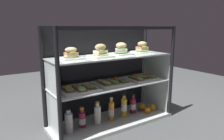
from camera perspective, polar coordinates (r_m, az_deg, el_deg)
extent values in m
cube|color=#434746|center=(2.25, 0.00, -14.13)|extent=(6.00, 6.00, 0.02)
cube|color=#BBBEBC|center=(2.24, 0.00, -13.50)|extent=(1.27, 0.46, 0.03)
cylinder|color=black|center=(1.64, -14.12, -5.84)|extent=(0.03, 0.03, 0.97)
cylinder|color=black|center=(2.33, 15.67, -0.75)|extent=(0.03, 0.03, 0.97)
cylinder|color=black|center=(2.03, -18.13, -2.72)|extent=(0.03, 0.03, 0.97)
cylinder|color=black|center=(2.62, 8.72, 0.87)|extent=(0.03, 0.03, 0.97)
cube|color=black|center=(1.86, 3.66, 11.21)|extent=(1.23, 0.03, 0.03)
cube|color=black|center=(2.27, -3.13, -0.23)|extent=(1.20, 0.01, 0.94)
cube|color=silver|center=(1.92, -15.28, -11.77)|extent=(0.01, 0.39, 0.37)
cube|color=silver|center=(2.52, 11.41, -5.94)|extent=(0.01, 0.39, 0.37)
cube|color=silver|center=(2.10, 0.00, -3.87)|extent=(1.21, 0.40, 0.01)
cube|color=silver|center=(1.82, -15.83, -2.23)|extent=(0.01, 0.39, 0.27)
cube|color=silver|center=(2.45, 11.71, 1.42)|extent=(0.01, 0.39, 0.27)
cube|color=silver|center=(2.05, 0.00, 3.68)|extent=(1.21, 0.40, 0.01)
cube|color=white|center=(1.88, -10.91, 3.13)|extent=(0.18, 0.18, 0.01)
ellipsoid|color=#79A752|center=(1.87, -10.92, 3.58)|extent=(0.14, 0.12, 0.02)
cube|color=#E4BC87|center=(1.87, -10.94, 3.92)|extent=(0.10, 0.09, 0.02)
cube|color=tan|center=(1.87, -10.96, 4.43)|extent=(0.11, 0.09, 0.01)
ellipsoid|color=#7CB33C|center=(1.83, -10.51, 4.67)|extent=(0.06, 0.03, 0.02)
ellipsoid|color=tan|center=(1.87, -10.99, 5.37)|extent=(0.11, 0.09, 0.05)
cube|color=white|center=(1.96, -3.08, 3.72)|extent=(0.20, 0.20, 0.02)
ellipsoid|color=#96D36A|center=(1.96, -3.09, 4.16)|extent=(0.15, 0.13, 0.01)
cube|color=#D7B476|center=(1.95, -3.09, 4.46)|extent=(0.13, 0.10, 0.02)
cube|color=beige|center=(1.95, -3.10, 5.03)|extent=(0.14, 0.10, 0.02)
ellipsoid|color=#79AA47|center=(1.92, -2.62, 5.37)|extent=(0.08, 0.05, 0.02)
ellipsoid|color=tan|center=(1.95, -3.11, 6.19)|extent=(0.14, 0.10, 0.06)
cube|color=white|center=(2.15, 2.47, 4.38)|extent=(0.20, 0.20, 0.01)
ellipsoid|color=#53834A|center=(2.15, 2.47, 4.83)|extent=(0.16, 0.13, 0.02)
cube|color=#E1C783|center=(2.14, 2.48, 5.10)|extent=(0.13, 0.12, 0.02)
cube|color=beige|center=(2.14, 2.48, 5.57)|extent=(0.13, 0.13, 0.02)
ellipsoid|color=#4D8946|center=(2.11, 3.12, 5.83)|extent=(0.07, 0.05, 0.02)
ellipsoid|color=tan|center=(2.14, 2.49, 6.62)|extent=(0.14, 0.13, 0.06)
cube|color=white|center=(2.33, 8.06, 4.85)|extent=(0.18, 0.18, 0.02)
ellipsoid|color=#64B34F|center=(2.33, 8.07, 5.28)|extent=(0.15, 0.13, 0.02)
cube|color=tan|center=(2.33, 8.08, 5.55)|extent=(0.11, 0.09, 0.02)
cube|color=#DD7C73|center=(2.32, 8.09, 6.02)|extent=(0.11, 0.09, 0.02)
ellipsoid|color=#9ACC60|center=(2.29, 8.76, 6.28)|extent=(0.06, 0.03, 0.02)
ellipsoid|color=tan|center=(2.32, 8.12, 6.95)|extent=(0.11, 0.09, 0.06)
cube|color=white|center=(1.90, -9.04, -5.26)|extent=(0.33, 0.28, 0.02)
cube|color=brown|center=(1.88, -11.95, -5.08)|extent=(0.08, 0.19, 0.01)
ellipsoid|color=#8FB860|center=(1.83, -11.32, -5.13)|extent=(0.09, 0.11, 0.03)
ellipsoid|color=#E19C7C|center=(1.88, -11.97, -4.66)|extent=(0.06, 0.15, 0.02)
cylinder|color=yellow|center=(1.86, -11.59, -4.48)|extent=(0.07, 0.07, 0.02)
cube|color=brown|center=(1.90, -8.96, -4.86)|extent=(0.08, 0.21, 0.01)
ellipsoid|color=#9FD36A|center=(1.84, -8.14, -4.96)|extent=(0.09, 0.12, 0.03)
ellipsoid|color=#E59482|center=(1.89, -8.98, -4.47)|extent=(0.06, 0.17, 0.01)
cylinder|color=#EBDF49|center=(1.90, -9.06, -4.10)|extent=(0.06, 0.06, 0.02)
cube|color=brown|center=(1.93, -6.36, -4.52)|extent=(0.08, 0.19, 0.01)
ellipsoid|color=#70A653|center=(1.88, -5.58, -4.59)|extent=(0.09, 0.11, 0.04)
ellipsoid|color=#E09D84|center=(1.93, -6.37, -4.17)|extent=(0.06, 0.15, 0.01)
cylinder|color=yellow|center=(1.91, -6.01, -4.03)|extent=(0.04, 0.04, 0.01)
cube|color=white|center=(2.09, 0.12, -3.59)|extent=(0.33, 0.28, 0.02)
cube|color=brown|center=(2.06, -2.34, -3.37)|extent=(0.08, 0.21, 0.01)
ellipsoid|color=#99D570|center=(2.01, -1.43, -3.39)|extent=(0.08, 0.11, 0.03)
ellipsoid|color=#EA9682|center=(2.06, -2.34, -2.98)|extent=(0.06, 0.16, 0.01)
cylinder|color=orange|center=(2.08, -2.38, -2.56)|extent=(0.05, 0.05, 0.02)
cube|color=brown|center=(2.10, -0.06, -3.12)|extent=(0.08, 0.20, 0.01)
ellipsoid|color=#8DC55F|center=(2.05, 0.85, -3.15)|extent=(0.08, 0.11, 0.02)
ellipsoid|color=#F2917E|center=(2.10, -0.06, -2.79)|extent=(0.06, 0.16, 0.01)
cylinder|color=orange|center=(2.10, -0.03, -2.48)|extent=(0.05, 0.05, 0.02)
cube|color=brown|center=(2.15, 2.11, -2.80)|extent=(0.08, 0.21, 0.01)
ellipsoid|color=#5C824B|center=(2.10, 3.11, -2.83)|extent=(0.09, 0.12, 0.03)
ellipsoid|color=#F4A582|center=(2.15, 2.11, -2.46)|extent=(0.06, 0.17, 0.01)
cylinder|color=orange|center=(2.16, 1.63, -2.11)|extent=(0.05, 0.05, 0.03)
cube|color=white|center=(2.31, 7.94, -2.25)|extent=(0.33, 0.28, 0.01)
cube|color=brown|center=(2.25, 6.48, -2.26)|extent=(0.08, 0.18, 0.01)
ellipsoid|color=#88B363|center=(2.20, 7.40, -2.21)|extent=(0.08, 0.10, 0.03)
ellipsoid|color=#E39287|center=(2.24, 6.49, -1.90)|extent=(0.06, 0.15, 0.02)
cylinder|color=#F6D649|center=(2.22, 6.64, -1.77)|extent=(0.05, 0.05, 0.02)
cube|color=brown|center=(2.32, 7.43, -1.81)|extent=(0.08, 0.22, 0.01)
ellipsoid|color=#A0D06D|center=(2.27, 8.52, -1.79)|extent=(0.08, 0.11, 0.04)
ellipsoid|color=#E2927D|center=(2.32, 7.44, -1.45)|extent=(0.06, 0.17, 0.02)
cylinder|color=yellow|center=(2.33, 7.56, -1.14)|extent=(0.07, 0.07, 0.02)
cube|color=brown|center=(2.36, 9.53, -1.65)|extent=(0.08, 0.20, 0.01)
ellipsoid|color=#7EC158|center=(2.32, 10.55, -1.61)|extent=(0.08, 0.11, 0.02)
ellipsoid|color=#F0927C|center=(2.36, 9.54, -1.29)|extent=(0.06, 0.16, 0.02)
cylinder|color=yellow|center=(2.34, 9.56, -1.12)|extent=(0.06, 0.06, 0.03)
cylinder|color=white|center=(1.99, -11.52, -13.75)|extent=(0.07, 0.07, 0.18)
cylinder|color=white|center=(1.99, -11.51, -13.98)|extent=(0.07, 0.07, 0.07)
cylinder|color=white|center=(1.95, -11.65, -10.93)|extent=(0.04, 0.04, 0.04)
cylinder|color=black|center=(1.94, -11.68, -10.26)|extent=(0.04, 0.04, 0.01)
cylinder|color=#97233F|center=(2.07, -8.02, -13.08)|extent=(0.07, 0.07, 0.14)
cylinder|color=silver|center=(2.08, -8.01, -13.40)|extent=(0.07, 0.07, 0.06)
cylinder|color=#992B45|center=(2.04, -8.09, -10.84)|extent=(0.04, 0.04, 0.03)
cylinder|color=gold|center=(2.03, -8.11, -10.23)|extent=(0.04, 0.04, 0.02)
cylinder|color=white|center=(2.12, -3.96, -11.97)|extent=(0.07, 0.07, 0.17)
cylinder|color=white|center=(2.12, -3.96, -12.01)|extent=(0.07, 0.07, 0.07)
cylinder|color=white|center=(2.08, -4.00, -9.32)|extent=(0.04, 0.04, 0.04)
cylinder|color=gold|center=(2.07, -4.01, -8.70)|extent=(0.04, 0.04, 0.01)
cylinder|color=orange|center=(2.19, -0.12, -11.01)|extent=(0.06, 0.06, 0.18)
cylinder|color=silver|center=(2.19, -0.12, -11.34)|extent=(0.06, 0.06, 0.06)
cylinder|color=orange|center=(2.15, -0.12, -8.31)|extent=(0.03, 0.03, 0.04)
cylinder|color=silver|center=(2.14, -0.12, -7.65)|extent=(0.03, 0.03, 0.02)
cylinder|color=gold|center=(2.26, 3.23, -10.14)|extent=(0.06, 0.06, 0.19)
cylinder|color=white|center=(2.26, 3.24, -9.93)|extent=(0.06, 0.06, 0.07)
cylinder|color=gold|center=(2.22, 3.27, -7.36)|extent=(0.03, 0.03, 0.04)
cylinder|color=black|center=(2.21, 3.28, -6.71)|extent=(0.04, 0.04, 0.01)
cylinder|color=maroon|center=(2.38, 5.65, -9.53)|extent=(0.06, 0.06, 0.16)
cylinder|color=white|center=(2.38, 5.65, -9.74)|extent=(0.07, 0.07, 0.06)
cylinder|color=maroon|center=(2.34, 5.70, -7.25)|extent=(0.03, 0.03, 0.04)
cylinder|color=black|center=(2.33, 5.71, -6.60)|extent=(0.04, 0.04, 0.01)
sphere|color=orange|center=(2.47, 8.24, -9.80)|extent=(0.07, 0.07, 0.07)
sphere|color=orange|center=(2.40, 9.51, -10.59)|extent=(0.07, 0.07, 0.07)
sphere|color=orange|center=(2.48, 10.75, -9.81)|extent=(0.07, 0.07, 0.07)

